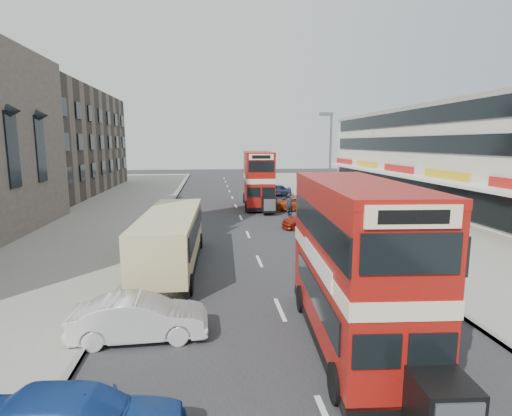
{
  "coord_description": "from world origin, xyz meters",
  "views": [
    {
      "loc": [
        -2.43,
        -11.42,
        5.91
      ],
      "look_at": [
        -0.29,
        6.98,
        2.9
      ],
      "focal_mm": 28.17,
      "sensor_mm": 36.0,
      "label": 1
    }
  ],
  "objects_px": {
    "coach": "(171,238)",
    "car_right_b": "(292,203)",
    "cyclist": "(290,211)",
    "bus_second": "(258,179)",
    "street_lamp": "(329,158)",
    "car_right_c": "(274,190)",
    "pedestrian_far": "(321,190)",
    "car_right_a": "(312,219)",
    "pedestrian_near": "(364,215)",
    "car_left_front": "(140,318)",
    "bus_main": "(354,264)"
  },
  "relations": [
    {
      "from": "bus_main",
      "to": "pedestrian_near",
      "type": "xyz_separation_m",
      "value": [
        6.09,
        14.64,
        -1.35
      ]
    },
    {
      "from": "car_right_b",
      "to": "car_right_a",
      "type": "bearing_deg",
      "value": 3.65
    },
    {
      "from": "street_lamp",
      "to": "car_right_a",
      "type": "height_order",
      "value": "street_lamp"
    },
    {
      "from": "coach",
      "to": "car_right_c",
      "type": "xyz_separation_m",
      "value": [
        9.01,
        25.33,
        -0.8
      ]
    },
    {
      "from": "street_lamp",
      "to": "coach",
      "type": "bearing_deg",
      "value": -135.58
    },
    {
      "from": "pedestrian_near",
      "to": "cyclist",
      "type": "xyz_separation_m",
      "value": [
        -4.07,
        4.74,
        -0.4
      ]
    },
    {
      "from": "pedestrian_far",
      "to": "cyclist",
      "type": "distance_m",
      "value": 12.31
    },
    {
      "from": "coach",
      "to": "pedestrian_far",
      "type": "relative_size",
      "value": 6.09
    },
    {
      "from": "bus_main",
      "to": "car_left_front",
      "type": "relative_size",
      "value": 2.12
    },
    {
      "from": "street_lamp",
      "to": "car_right_b",
      "type": "relative_size",
      "value": 1.76
    },
    {
      "from": "car_right_a",
      "to": "car_left_front",
      "type": "bearing_deg",
      "value": -32.62
    },
    {
      "from": "car_right_b",
      "to": "car_left_front",
      "type": "bearing_deg",
      "value": -17.8
    },
    {
      "from": "car_right_b",
      "to": "street_lamp",
      "type": "bearing_deg",
      "value": 23.51
    },
    {
      "from": "car_right_a",
      "to": "car_right_b",
      "type": "relative_size",
      "value": 0.94
    },
    {
      "from": "pedestrian_far",
      "to": "street_lamp",
      "type": "bearing_deg",
      "value": -131.87
    },
    {
      "from": "bus_main",
      "to": "pedestrian_near",
      "type": "height_order",
      "value": "bus_main"
    },
    {
      "from": "car_right_c",
      "to": "cyclist",
      "type": "height_order",
      "value": "cyclist"
    },
    {
      "from": "coach",
      "to": "pedestrian_near",
      "type": "height_order",
      "value": "coach"
    },
    {
      "from": "car_right_c",
      "to": "pedestrian_far",
      "type": "height_order",
      "value": "pedestrian_far"
    },
    {
      "from": "bus_main",
      "to": "bus_second",
      "type": "distance_m",
      "value": 26.05
    },
    {
      "from": "street_lamp",
      "to": "car_right_b",
      "type": "height_order",
      "value": "street_lamp"
    },
    {
      "from": "car_right_a",
      "to": "cyclist",
      "type": "relative_size",
      "value": 2.12
    },
    {
      "from": "street_lamp",
      "to": "car_right_c",
      "type": "bearing_deg",
      "value": 96.95
    },
    {
      "from": "bus_second",
      "to": "coach",
      "type": "distance_m",
      "value": 19.12
    },
    {
      "from": "car_left_front",
      "to": "pedestrian_near",
      "type": "relative_size",
      "value": 2.11
    },
    {
      "from": "car_right_c",
      "to": "pedestrian_near",
      "type": "xyz_separation_m",
      "value": [
        3.06,
        -18.75,
        0.45
      ]
    },
    {
      "from": "street_lamp",
      "to": "pedestrian_near",
      "type": "bearing_deg",
      "value": -72.45
    },
    {
      "from": "bus_main",
      "to": "cyclist",
      "type": "height_order",
      "value": "bus_main"
    },
    {
      "from": "cyclist",
      "to": "coach",
      "type": "bearing_deg",
      "value": -125.13
    },
    {
      "from": "car_right_c",
      "to": "pedestrian_far",
      "type": "xyz_separation_m",
      "value": [
        4.53,
        -3.01,
        0.26
      ]
    },
    {
      "from": "bus_second",
      "to": "cyclist",
      "type": "distance_m",
      "value": 7.12
    },
    {
      "from": "pedestrian_near",
      "to": "pedestrian_far",
      "type": "distance_m",
      "value": 15.8
    },
    {
      "from": "car_right_c",
      "to": "pedestrian_far",
      "type": "relative_size",
      "value": 2.52
    },
    {
      "from": "car_left_front",
      "to": "car_right_a",
      "type": "height_order",
      "value": "car_left_front"
    },
    {
      "from": "street_lamp",
      "to": "car_left_front",
      "type": "xyz_separation_m",
      "value": [
        -11.13,
        -17.63,
        -4.11
      ]
    },
    {
      "from": "bus_main",
      "to": "car_right_a",
      "type": "distance_m",
      "value": 16.47
    },
    {
      "from": "coach",
      "to": "car_right_b",
      "type": "height_order",
      "value": "coach"
    },
    {
      "from": "pedestrian_near",
      "to": "street_lamp",
      "type": "bearing_deg",
      "value": -108.36
    },
    {
      "from": "cyclist",
      "to": "pedestrian_near",
      "type": "bearing_deg",
      "value": -49.25
    },
    {
      "from": "coach",
      "to": "car_right_b",
      "type": "bearing_deg",
      "value": 61.78
    },
    {
      "from": "street_lamp",
      "to": "car_right_c",
      "type": "relative_size",
      "value": 2.08
    },
    {
      "from": "car_right_b",
      "to": "pedestrian_far",
      "type": "distance_m",
      "value": 8.03
    },
    {
      "from": "car_right_a",
      "to": "car_right_b",
      "type": "xyz_separation_m",
      "value": [
        0.15,
        7.59,
        0.01
      ]
    },
    {
      "from": "bus_second",
      "to": "pedestrian_far",
      "type": "bearing_deg",
      "value": -145.91
    },
    {
      "from": "car_right_a",
      "to": "pedestrian_near",
      "type": "relative_size",
      "value": 2.25
    },
    {
      "from": "coach",
      "to": "pedestrian_near",
      "type": "distance_m",
      "value": 13.76
    },
    {
      "from": "car_right_a",
      "to": "bus_second",
      "type": "bearing_deg",
      "value": -166.39
    },
    {
      "from": "bus_second",
      "to": "pedestrian_far",
      "type": "distance_m",
      "value": 8.56
    },
    {
      "from": "cyclist",
      "to": "bus_second",
      "type": "bearing_deg",
      "value": 104.05
    },
    {
      "from": "bus_second",
      "to": "coach",
      "type": "height_order",
      "value": "bus_second"
    }
  ]
}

